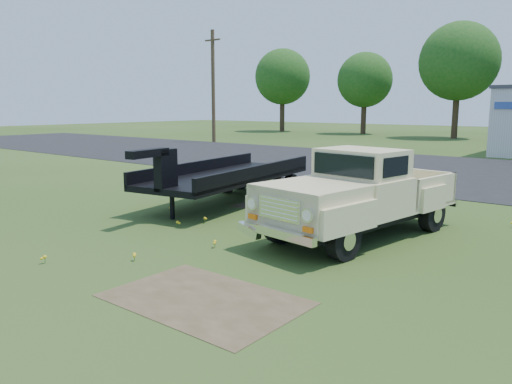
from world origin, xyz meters
The scene contains 10 objects.
ground centered at (0.00, 0.00, 0.00)m, with size 140.00×140.00×0.00m, color #274215.
asphalt_lot centered at (0.00, 15.00, 0.00)m, with size 90.00×14.00×0.02m, color black.
dirt_patch_a centered at (1.50, -3.00, 0.00)m, with size 3.00×2.00×0.01m, color #463C25.
dirt_patch_b centered at (-2.00, 3.50, 0.00)m, with size 2.20×1.60×0.01m, color #463C25.
utility_pole_west centered at (-22.00, 22.00, 4.60)m, with size 1.60×0.30×9.00m.
treeline_a centered at (-28.00, 40.00, 6.30)m, with size 6.40×6.40×9.52m.
treeline_b centered at (-18.00, 41.00, 5.67)m, with size 5.76×5.76×8.57m.
treeline_c centered at (-8.00, 39.50, 6.93)m, with size 7.04×7.04×10.47m.
vintage_pickup_truck centered at (1.60, 1.94, 1.01)m, with size 2.17×5.59×2.03m, color beige, non-canonical shape.
flatbed_trailer centered at (-3.50, 3.12, 0.96)m, with size 2.36×7.07×1.93m, color black, non-canonical shape.
Camera 1 is at (6.71, -8.22, 2.96)m, focal length 35.00 mm.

